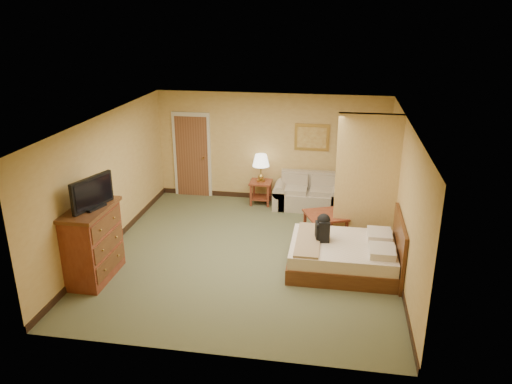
% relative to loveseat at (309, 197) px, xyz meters
% --- Properties ---
extents(floor, '(6.00, 6.00, 0.00)m').
position_rel_loveseat_xyz_m(floor, '(-0.96, -2.57, -0.27)').
color(floor, brown).
rests_on(floor, ground).
extents(ceiling, '(6.00, 6.00, 0.00)m').
position_rel_loveseat_xyz_m(ceiling, '(-0.96, -2.57, 2.33)').
color(ceiling, white).
rests_on(ceiling, back_wall).
extents(back_wall, '(5.50, 0.02, 2.60)m').
position_rel_loveseat_xyz_m(back_wall, '(-0.96, 0.43, 1.03)').
color(back_wall, tan).
rests_on(back_wall, floor).
extents(left_wall, '(0.02, 6.00, 2.60)m').
position_rel_loveseat_xyz_m(left_wall, '(-3.71, -2.57, 1.03)').
color(left_wall, tan).
rests_on(left_wall, floor).
extents(right_wall, '(0.02, 6.00, 2.60)m').
position_rel_loveseat_xyz_m(right_wall, '(1.79, -2.57, 1.03)').
color(right_wall, tan).
rests_on(right_wall, floor).
extents(partition, '(1.20, 0.15, 2.60)m').
position_rel_loveseat_xyz_m(partition, '(1.19, -1.65, 1.03)').
color(partition, tan).
rests_on(partition, floor).
extents(door, '(0.94, 0.16, 2.10)m').
position_rel_loveseat_xyz_m(door, '(-2.91, 0.39, 0.76)').
color(door, beige).
rests_on(door, floor).
extents(baseboard, '(5.50, 0.02, 0.12)m').
position_rel_loveseat_xyz_m(baseboard, '(-0.96, 0.42, -0.21)').
color(baseboard, black).
rests_on(baseboard, floor).
extents(loveseat, '(1.63, 0.76, 0.83)m').
position_rel_loveseat_xyz_m(loveseat, '(0.00, 0.00, 0.00)').
color(loveseat, tan).
rests_on(loveseat, floor).
extents(side_table, '(0.51, 0.51, 0.56)m').
position_rel_loveseat_xyz_m(side_table, '(-1.15, 0.08, 0.10)').
color(side_table, maroon).
rests_on(side_table, floor).
extents(table_lamp, '(0.40, 0.40, 0.66)m').
position_rel_loveseat_xyz_m(table_lamp, '(-1.15, 0.08, 0.79)').
color(table_lamp, olive).
rests_on(table_lamp, side_table).
extents(coffee_table, '(1.00, 1.00, 0.49)m').
position_rel_loveseat_xyz_m(coffee_table, '(0.44, -1.54, 0.08)').
color(coffee_table, maroon).
rests_on(coffee_table, floor).
extents(wall_picture, '(0.81, 0.04, 0.63)m').
position_rel_loveseat_xyz_m(wall_picture, '(0.00, 0.40, 1.33)').
color(wall_picture, '#B78E3F').
rests_on(wall_picture, back_wall).
extents(dresser, '(0.65, 1.23, 1.31)m').
position_rel_loveseat_xyz_m(dresser, '(-3.44, -3.88, 0.39)').
color(dresser, maroon).
rests_on(dresser, floor).
extents(tv, '(0.33, 0.86, 0.54)m').
position_rel_loveseat_xyz_m(tv, '(-3.34, -3.88, 1.30)').
color(tv, black).
rests_on(tv, dresser).
extents(bed, '(1.93, 1.60, 1.04)m').
position_rel_loveseat_xyz_m(bed, '(0.86, -2.87, 0.02)').
color(bed, '#4D2612').
rests_on(bed, floor).
extents(backpack, '(0.24, 0.32, 0.51)m').
position_rel_loveseat_xyz_m(backpack, '(0.43, -2.79, 0.51)').
color(backpack, black).
rests_on(backpack, bed).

